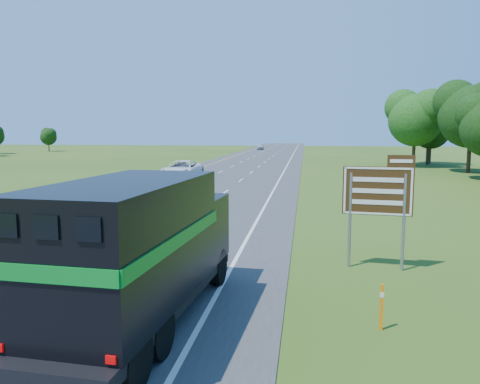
{
  "coord_description": "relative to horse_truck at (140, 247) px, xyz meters",
  "views": [
    {
      "loc": [
        7.99,
        -6.64,
        4.75
      ],
      "look_at": [
        4.71,
        16.8,
        1.67
      ],
      "focal_mm": 35.0,
      "sensor_mm": 36.0,
      "label": 1
    }
  ],
  "objects": [
    {
      "name": "road",
      "position": [
        -4.06,
        46.05,
        -1.95
      ],
      "size": [
        15.0,
        260.0,
        0.04
      ],
      "primitive_type": "cube",
      "color": "#38383A",
      "rests_on": "ground"
    },
    {
      "name": "lane_markings",
      "position": [
        -4.06,
        46.05,
        -1.92
      ],
      "size": [
        11.15,
        260.0,
        0.01
      ],
      "color": "yellow",
      "rests_on": "road"
    },
    {
      "name": "horse_truck",
      "position": [
        0.0,
        0.0,
        0.0
      ],
      "size": [
        3.08,
        8.29,
        3.6
      ],
      "rotation": [
        0.0,
        0.0,
        -0.07
      ],
      "color": "black",
      "rests_on": "road"
    },
    {
      "name": "white_suv",
      "position": [
        -8.16,
        34.4,
        -1.01
      ],
      "size": [
        3.22,
        6.69,
        1.84
      ],
      "primitive_type": "imported",
      "rotation": [
        0.0,
        0.0,
        -0.03
      ],
      "color": "white",
      "rests_on": "road"
    },
    {
      "name": "far_car",
      "position": [
        -7.68,
        110.24,
        -1.2
      ],
      "size": [
        1.96,
        4.36,
        1.45
      ],
      "primitive_type": "imported",
      "rotation": [
        0.0,
        0.0,
        0.06
      ],
      "color": "#B1B2B8",
      "rests_on": "road"
    },
    {
      "name": "exit_sign",
      "position": [
        6.43,
        5.72,
        0.61
      ],
      "size": [
        2.33,
        0.36,
        3.96
      ],
      "rotation": [
        0.0,
        0.0,
        -0.13
      ],
      "color": "gray",
      "rests_on": "ground"
    },
    {
      "name": "delineator",
      "position": [
        5.8,
        0.51,
        -1.36
      ],
      "size": [
        0.09,
        0.05,
        1.14
      ],
      "color": "orange",
      "rests_on": "ground"
    }
  ]
}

